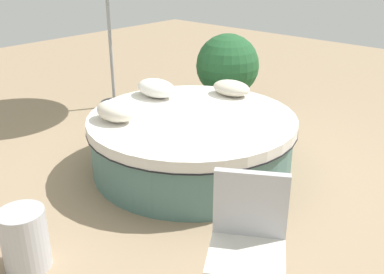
{
  "coord_description": "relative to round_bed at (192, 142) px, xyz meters",
  "views": [
    {
      "loc": [
        3.1,
        -3.44,
        2.39
      ],
      "look_at": [
        0.0,
        0.0,
        0.39
      ],
      "focal_mm": 41.61,
      "sensor_mm": 36.0,
      "label": 1
    }
  ],
  "objects": [
    {
      "name": "planter",
      "position": [
        -0.86,
        1.74,
        0.35
      ],
      "size": [
        0.94,
        0.94,
        1.21
      ],
      "color": "#4C4C51",
      "rests_on": "ground_plane"
    },
    {
      "name": "throw_pillow_1",
      "position": [
        -0.79,
        0.21,
        0.42
      ],
      "size": [
        0.56,
        0.36,
        0.22
      ],
      "primitive_type": "ellipsoid",
      "color": "white",
      "rests_on": "round_bed"
    },
    {
      "name": "patio_chair",
      "position": [
        1.68,
        -1.29,
        0.23
      ],
      "size": [
        0.7,
        0.7,
        0.98
      ],
      "rotation": [
        0.0,
        0.0,
        3.69
      ],
      "color": "#B7B7BC",
      "rests_on": "ground_plane"
    },
    {
      "name": "ground_plane",
      "position": [
        0.0,
        0.0,
        -0.33
      ],
      "size": [
        16.0,
        16.0,
        0.0
      ],
      "primitive_type": "plane",
      "color": "#9E8466"
    },
    {
      "name": "round_bed",
      "position": [
        0.0,
        0.0,
        0.0
      ],
      "size": [
        2.34,
        2.34,
        0.65
      ],
      "color": "#4C726B",
      "rests_on": "ground_plane"
    },
    {
      "name": "throw_pillow_2",
      "position": [
        -0.51,
        -0.65,
        0.42
      ],
      "size": [
        0.49,
        0.34,
        0.22
      ],
      "primitive_type": "ellipsoid",
      "color": "silver",
      "rests_on": "round_bed"
    },
    {
      "name": "throw_pillow_0",
      "position": [
        -0.13,
        0.88,
        0.41
      ],
      "size": [
        0.51,
        0.36,
        0.18
      ],
      "primitive_type": "ellipsoid",
      "color": "beige",
      "rests_on": "round_bed"
    },
    {
      "name": "side_table",
      "position": [
        0.18,
        -2.17,
        -0.07
      ],
      "size": [
        0.36,
        0.36,
        0.52
      ],
      "primitive_type": "cylinder",
      "color": "#B7B7BC",
      "rests_on": "ground_plane"
    }
  ]
}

